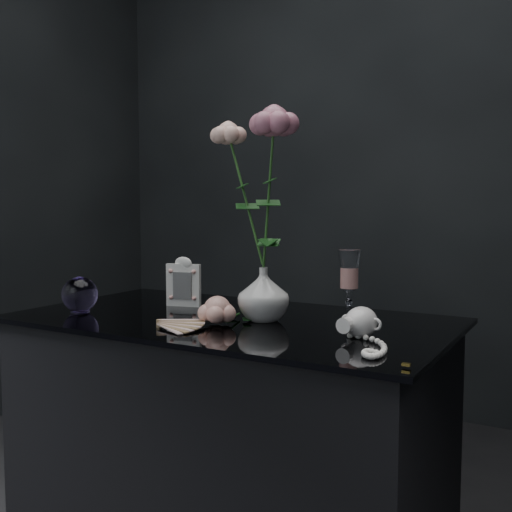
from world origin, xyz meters
The scene contains 9 objects.
table centered at (0.00, 0.05, 0.38)m, with size 1.05×0.58×0.76m.
vase centered at (0.09, 0.05, 0.83)m, with size 0.12×0.12×0.13m, color silver.
wine_glass centered at (0.27, 0.14, 0.85)m, with size 0.05×0.05×0.17m, color white, non-canonical shape.
picture_frame centered at (-0.20, 0.13, 0.83)m, with size 0.10×0.08×0.13m, color silver, non-canonical shape.
paperweight centered at (-0.37, -0.08, 0.81)m, with size 0.09×0.09×0.09m, color #8E74BC, non-canonical shape.
paper_fan centered at (-0.07, -0.13, 0.77)m, with size 0.21×0.16×0.02m, color beige, non-canonical shape.
loose_rose centered at (0.02, -0.04, 0.80)m, with size 0.15×0.19×0.07m, color #E2A191, non-canonical shape.
pearl_jar centered at (0.35, 0.00, 0.80)m, with size 0.23×0.24×0.07m, color white, non-canonical shape.
roses centered at (0.07, 0.05, 1.09)m, with size 0.21×0.12×0.43m.
Camera 1 is at (0.77, -1.17, 1.03)m, focal length 42.00 mm.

